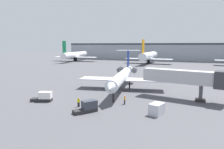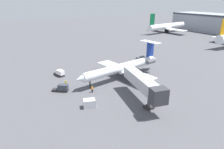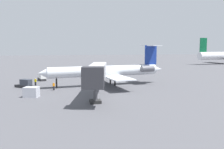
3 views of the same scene
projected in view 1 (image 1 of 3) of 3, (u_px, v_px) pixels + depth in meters
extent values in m
cube|color=#4C4C51|center=(123.00, 90.00, 50.89)|extent=(400.00, 400.00, 0.10)
cylinder|color=silver|center=(122.00, 76.00, 49.91)|extent=(6.54, 26.30, 2.44)
cone|color=silver|center=(110.00, 88.00, 36.41)|extent=(2.64, 2.54, 2.32)
cone|color=silver|center=(129.00, 70.00, 63.51)|extent=(2.46, 2.89, 2.08)
cube|color=silver|center=(146.00, 80.00, 49.90)|extent=(10.43, 5.90, 0.24)
cube|color=silver|center=(101.00, 79.00, 52.13)|extent=(10.43, 5.90, 0.24)
cylinder|color=#595960|center=(135.00, 70.00, 59.26)|extent=(1.98, 3.40, 1.50)
cylinder|color=#595960|center=(120.00, 70.00, 60.09)|extent=(1.98, 3.40, 1.50)
cube|color=navy|center=(128.00, 58.00, 61.15)|extent=(0.74, 3.20, 4.79)
cube|color=silver|center=(128.00, 50.00, 60.83)|extent=(7.09, 3.44, 0.20)
cylinder|color=black|center=(113.00, 97.00, 39.46)|extent=(0.36, 0.36, 2.18)
cylinder|color=black|center=(129.00, 84.00, 51.87)|extent=(0.36, 0.36, 2.18)
cylinder|color=black|center=(117.00, 84.00, 52.50)|extent=(0.36, 0.36, 2.18)
cube|color=#ADADB2|center=(181.00, 76.00, 41.68)|extent=(15.70, 5.83, 2.60)
cube|color=#333338|center=(222.00, 80.00, 37.75)|extent=(3.03, 3.64, 3.20)
cylinder|color=#4C4C51|center=(201.00, 93.00, 40.03)|extent=(0.70, 0.70, 3.30)
cube|color=#262626|center=(200.00, 100.00, 40.23)|extent=(1.80, 1.80, 0.50)
cube|color=black|center=(79.00, 105.00, 36.58)|extent=(0.35, 0.39, 0.85)
cube|color=yellow|center=(78.00, 101.00, 36.48)|extent=(0.40, 0.47, 0.60)
sphere|color=tan|center=(78.00, 98.00, 36.42)|extent=(0.24, 0.24, 0.24)
cube|color=black|center=(125.00, 102.00, 38.23)|extent=(0.31, 0.37, 0.85)
cube|color=orange|center=(125.00, 98.00, 38.13)|extent=(0.35, 0.45, 0.60)
sphere|color=tan|center=(125.00, 96.00, 38.07)|extent=(0.24, 0.24, 0.24)
cube|color=#262628|center=(41.00, 100.00, 40.25)|extent=(4.24, 2.58, 0.60)
cube|color=white|center=(45.00, 95.00, 40.08)|extent=(2.72, 2.08, 1.30)
cube|color=#262628|center=(85.00, 111.00, 33.58)|extent=(3.52, 4.04, 0.60)
cube|color=#333842|center=(89.00, 104.00, 33.87)|extent=(2.56, 2.76, 1.30)
cube|color=silver|center=(157.00, 109.00, 32.51)|extent=(2.46, 2.97, 1.83)
cube|color=#8C939E|center=(167.00, 52.00, 147.81)|extent=(145.55, 21.12, 12.13)
cube|color=#333842|center=(166.00, 44.00, 137.42)|extent=(145.55, 0.60, 1.20)
cylinder|color=white|center=(75.00, 55.00, 137.87)|extent=(7.74, 34.89, 3.85)
cube|color=#0C5933|center=(64.00, 47.00, 122.36)|extent=(0.75, 4.01, 7.00)
cube|color=white|center=(75.00, 57.00, 138.09)|extent=(29.62, 9.25, 0.30)
cube|color=black|center=(75.00, 59.00, 138.32)|extent=(1.20, 2.80, 2.40)
cylinder|color=silver|center=(149.00, 56.00, 120.08)|extent=(5.33, 32.22, 4.38)
cube|color=orange|center=(143.00, 46.00, 106.38)|extent=(0.42, 4.01, 7.00)
cube|color=silver|center=(149.00, 59.00, 120.33)|extent=(27.14, 6.79, 0.30)
cube|color=black|center=(149.00, 62.00, 120.56)|extent=(1.20, 2.80, 2.40)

